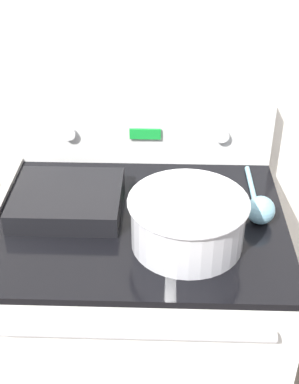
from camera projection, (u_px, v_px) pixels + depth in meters
kitchen_wall at (146, 52)px, 1.50m from camera, size 8.00×0.05×2.50m
stove_range at (143, 339)px, 1.63m from camera, size 0.73×0.65×0.94m
control_panel at (146, 132)px, 1.57m from camera, size 0.73×0.07×0.19m
mixing_bowl at (188, 219)px, 1.24m from camera, size 0.28×0.28×0.13m
casserole_dish at (68, 199)px, 1.38m from camera, size 0.28×0.24×0.06m
ladle at (260, 208)px, 1.35m from camera, size 0.07×0.29×0.07m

